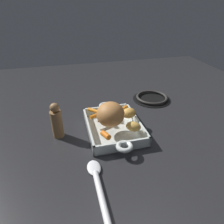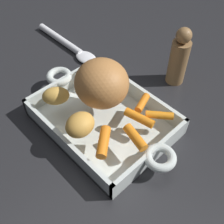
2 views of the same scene
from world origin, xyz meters
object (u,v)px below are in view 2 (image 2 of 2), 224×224
baby_carrot_northwest (159,115)px  baby_carrot_northeast (104,142)px  baby_carrot_southeast (139,118)px  roasting_dish (104,119)px  baby_carrot_center_right (135,137)px  serving_spoon (70,46)px  pork_roast (102,83)px  baby_carrot_southwest (142,103)px  potato_whole (56,96)px  baby_carrot_center_left (92,71)px  pepper_mill (179,58)px  potato_halved (80,125)px

baby_carrot_northwest → baby_carrot_northeast: (0.03, 0.13, 0.00)m
baby_carrot_southeast → baby_carrot_northeast: size_ratio=0.98×
roasting_dish → baby_carrot_center_right: bearing=174.4°
serving_spoon → pork_roast: bearing=-22.4°
baby_carrot_southwest → potato_whole: bearing=43.3°
baby_carrot_southeast → baby_carrot_center_left: 0.17m
pepper_mill → potato_halved: bearing=88.9°
baby_carrot_center_left → roasting_dish: bearing=151.1°
roasting_dish → pork_roast: 0.08m
baby_carrot_southeast → baby_carrot_northwest: size_ratio=1.12×
baby_carrot_center_right → baby_carrot_northwest: 0.08m
pork_roast → baby_carrot_southwest: size_ratio=2.42×
baby_carrot_southeast → serving_spoon: 0.35m
baby_carrot_northeast → serving_spoon: baby_carrot_northeast is taller
baby_carrot_center_right → serving_spoon: baby_carrot_center_right is taller
potato_halved → serving_spoon: (0.28, -0.19, -0.06)m
baby_carrot_southeast → baby_carrot_northwest: (-0.02, -0.04, -0.00)m
baby_carrot_center_left → serving_spoon: size_ratio=0.17×
baby_carrot_northeast → baby_carrot_center_left: baby_carrot_center_left is taller
baby_carrot_center_right → pepper_mill: size_ratio=0.38×
roasting_dish → baby_carrot_northeast: size_ratio=5.87×
pork_roast → baby_carrot_southeast: pork_roast is taller
baby_carrot_center_right → roasting_dish: bearing=-5.6°
baby_carrot_northwest → potato_halved: size_ratio=0.93×
baby_carrot_center_left → pork_roast: bearing=154.1°
potato_whole → baby_carrot_center_left: bearing=-81.7°
baby_carrot_northeast → baby_carrot_center_left: 0.20m
baby_carrot_center_right → potato_halved: size_ratio=0.95×
baby_carrot_center_right → baby_carrot_center_left: size_ratio=1.39×
baby_carrot_southeast → potato_halved: bearing=59.9°
pork_roast → baby_carrot_southeast: 0.10m
baby_carrot_southeast → baby_carrot_northeast: bearing=86.7°
baby_carrot_center_right → baby_carrot_center_left: (0.20, -0.06, 0.00)m
baby_carrot_northeast → potato_whole: (0.15, -0.00, 0.01)m
potato_whole → serving_spoon: bearing=-42.9°
baby_carrot_northeast → potato_whole: bearing=-1.2°
pork_roast → baby_carrot_northeast: bearing=138.9°
potato_halved → baby_carrot_northwest: bearing=-120.7°
baby_carrot_northeast → pepper_mill: bearing=-80.4°
roasting_dish → baby_carrot_center_left: baby_carrot_center_left is taller
baby_carrot_southeast → pepper_mill: pepper_mill is taller
baby_carrot_northwest → pepper_mill: pepper_mill is taller
potato_halved → baby_carrot_southwest: bearing=-104.4°
baby_carrot_northeast → pepper_mill: pepper_mill is taller
baby_carrot_northwest → pepper_mill: (0.08, -0.16, 0.02)m
baby_carrot_center_right → baby_carrot_northeast: (0.03, 0.05, 0.00)m
roasting_dish → pepper_mill: pepper_mill is taller
roasting_dish → baby_carrot_center_left: (0.10, -0.05, 0.04)m
potato_halved → pork_roast: bearing=-68.4°
potato_halved → serving_spoon: 0.34m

